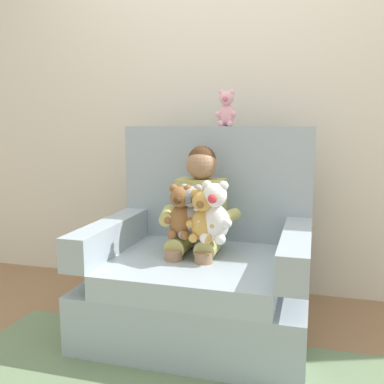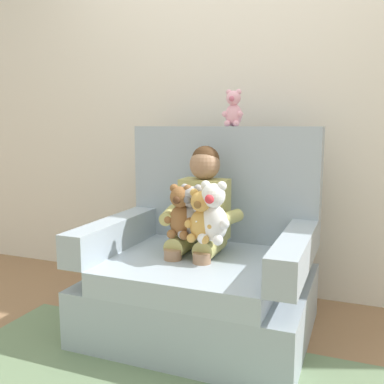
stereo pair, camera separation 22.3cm
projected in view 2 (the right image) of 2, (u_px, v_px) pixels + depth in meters
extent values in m
plane|color=#936D4C|center=(201.00, 331.00, 2.39)|extent=(8.00, 8.00, 0.00)
cube|color=silver|center=(241.00, 98.00, 2.88)|extent=(6.00, 0.10, 2.60)
cube|color=#9EADBC|center=(201.00, 304.00, 2.36)|extent=(1.14, 0.93, 0.31)
cube|color=#A6B6C6|center=(196.00, 270.00, 2.27)|extent=(0.86, 0.79, 0.12)
cube|color=#9EADBC|center=(224.00, 183.00, 2.63)|extent=(1.14, 0.14, 0.68)
cube|color=#9EADBC|center=(113.00, 235.00, 2.43)|extent=(0.14, 0.79, 0.17)
cube|color=#9EADBC|center=(294.00, 254.00, 2.06)|extent=(0.14, 0.79, 0.17)
cube|color=tan|center=(205.00, 209.00, 2.43)|extent=(0.26, 0.16, 0.34)
sphere|color=#9E7556|center=(205.00, 165.00, 2.39)|extent=(0.17, 0.17, 0.17)
sphere|color=#472D19|center=(205.00, 160.00, 2.40)|extent=(0.16, 0.16, 0.16)
cylinder|color=tan|center=(183.00, 243.00, 2.36)|extent=(0.11, 0.26, 0.11)
cylinder|color=#9E7556|center=(173.00, 277.00, 2.27)|extent=(0.09, 0.09, 0.30)
cylinder|color=tan|center=(210.00, 246.00, 2.31)|extent=(0.11, 0.26, 0.11)
cylinder|color=#9E7556|center=(202.00, 281.00, 2.21)|extent=(0.09, 0.09, 0.30)
cylinder|color=tan|center=(170.00, 215.00, 2.38)|extent=(0.13, 0.27, 0.07)
cylinder|color=tan|center=(226.00, 219.00, 2.26)|extent=(0.13, 0.27, 0.07)
ellipsoid|color=white|center=(214.00, 223.00, 2.17)|extent=(0.14, 0.12, 0.19)
sphere|color=white|center=(213.00, 196.00, 2.14)|extent=(0.12, 0.12, 0.12)
sphere|color=#DB333D|center=(210.00, 199.00, 2.09)|extent=(0.05, 0.05, 0.05)
sphere|color=white|center=(206.00, 185.00, 2.16)|extent=(0.05, 0.05, 0.05)
sphere|color=white|center=(199.00, 222.00, 2.16)|extent=(0.05, 0.05, 0.05)
sphere|color=white|center=(203.00, 239.00, 2.15)|extent=(0.05, 0.05, 0.05)
sphere|color=white|center=(222.00, 186.00, 2.12)|extent=(0.05, 0.05, 0.05)
sphere|color=white|center=(225.00, 224.00, 2.11)|extent=(0.05, 0.05, 0.05)
sphere|color=white|center=(218.00, 240.00, 2.12)|extent=(0.05, 0.05, 0.05)
ellipsoid|color=brown|center=(181.00, 221.00, 2.27)|extent=(0.13, 0.11, 0.17)
sphere|color=brown|center=(180.00, 197.00, 2.24)|extent=(0.11, 0.11, 0.11)
sphere|color=#4C2D19|center=(177.00, 200.00, 2.20)|extent=(0.04, 0.04, 0.04)
sphere|color=brown|center=(174.00, 188.00, 2.25)|extent=(0.04, 0.04, 0.04)
sphere|color=brown|center=(168.00, 220.00, 2.26)|extent=(0.04, 0.04, 0.04)
sphere|color=brown|center=(171.00, 234.00, 2.25)|extent=(0.05, 0.05, 0.05)
sphere|color=brown|center=(188.00, 189.00, 2.22)|extent=(0.04, 0.04, 0.04)
sphere|color=brown|center=(190.00, 222.00, 2.22)|extent=(0.04, 0.04, 0.04)
sphere|color=brown|center=(184.00, 235.00, 2.22)|extent=(0.05, 0.05, 0.05)
ellipsoid|color=gold|center=(202.00, 225.00, 2.19)|extent=(0.12, 0.10, 0.16)
sphere|color=gold|center=(201.00, 202.00, 2.16)|extent=(0.10, 0.10, 0.10)
sphere|color=brown|center=(198.00, 205.00, 2.12)|extent=(0.04, 0.04, 0.04)
sphere|color=gold|center=(194.00, 193.00, 2.17)|extent=(0.04, 0.04, 0.04)
sphere|color=gold|center=(188.00, 224.00, 2.18)|extent=(0.04, 0.04, 0.04)
sphere|color=gold|center=(192.00, 238.00, 2.17)|extent=(0.05, 0.05, 0.05)
sphere|color=gold|center=(208.00, 194.00, 2.15)|extent=(0.04, 0.04, 0.04)
sphere|color=gold|center=(211.00, 226.00, 2.14)|extent=(0.04, 0.04, 0.04)
sphere|color=gold|center=(205.00, 240.00, 2.14)|extent=(0.05, 0.05, 0.05)
ellipsoid|color=#9E9EA3|center=(192.00, 221.00, 2.27)|extent=(0.13, 0.11, 0.17)
sphere|color=#9E9EA3|center=(191.00, 197.00, 2.24)|extent=(0.11, 0.11, 0.11)
sphere|color=slate|center=(188.00, 200.00, 2.19)|extent=(0.04, 0.04, 0.04)
sphere|color=#9E9EA3|center=(185.00, 188.00, 2.25)|extent=(0.04, 0.04, 0.04)
sphere|color=#9E9EA3|center=(179.00, 220.00, 2.26)|extent=(0.04, 0.04, 0.04)
sphere|color=#9E9EA3|center=(182.00, 234.00, 2.24)|extent=(0.05, 0.05, 0.05)
sphere|color=#9E9EA3|center=(199.00, 189.00, 2.22)|extent=(0.04, 0.04, 0.04)
sphere|color=#9E9EA3|center=(201.00, 222.00, 2.21)|extent=(0.04, 0.04, 0.04)
sphere|color=#9E9EA3|center=(195.00, 236.00, 2.22)|extent=(0.05, 0.05, 0.05)
ellipsoid|color=#EAA8BC|center=(234.00, 115.00, 2.55)|extent=(0.10, 0.08, 0.13)
sphere|color=#EAA8BC|center=(234.00, 98.00, 2.53)|extent=(0.08, 0.08, 0.08)
sphere|color=#CC6684|center=(232.00, 99.00, 2.49)|extent=(0.03, 0.03, 0.03)
sphere|color=#EAA8BC|center=(229.00, 92.00, 2.54)|extent=(0.03, 0.03, 0.03)
sphere|color=#EAA8BC|center=(225.00, 114.00, 2.54)|extent=(0.03, 0.03, 0.03)
sphere|color=#EAA8BC|center=(227.00, 123.00, 2.53)|extent=(0.04, 0.04, 0.04)
sphere|color=#EAA8BC|center=(239.00, 92.00, 2.52)|extent=(0.03, 0.03, 0.03)
sphere|color=#EAA8BC|center=(240.00, 114.00, 2.51)|extent=(0.03, 0.03, 0.03)
sphere|color=#EAA8BC|center=(236.00, 123.00, 2.51)|extent=(0.04, 0.04, 0.04)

